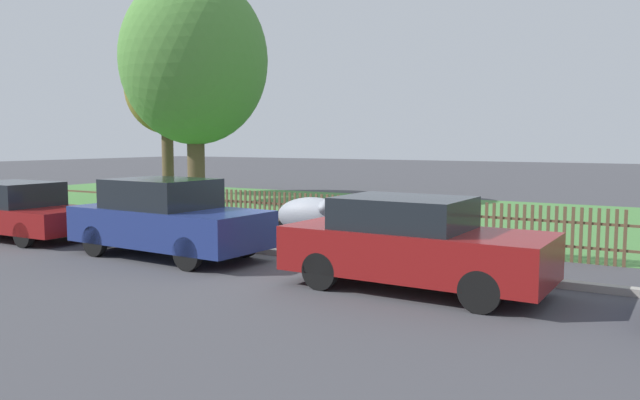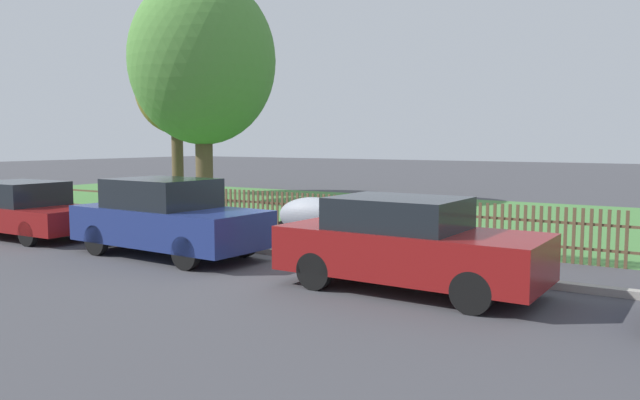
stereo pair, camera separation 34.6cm
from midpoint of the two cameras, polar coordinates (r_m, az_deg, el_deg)
ground_plane at (r=12.60m, az=-4.13°, el=-5.22°), size 120.00×120.00×0.00m
kerb_stone at (r=12.67m, az=-3.87°, el=-4.88°), size 42.25×0.20×0.12m
grass_strip at (r=19.78m, az=9.59°, el=-1.38°), size 42.25×11.59×0.01m
park_fence at (r=14.52m, az=1.29°, el=-1.65°), size 42.25×0.05×1.07m
parked_car_silver_hatchback at (r=16.67m, az=-26.54°, el=-0.85°), size 4.30×1.83×1.34m
parked_car_black_saloon at (r=12.91m, az=-14.55°, el=-1.63°), size 4.24×1.88×1.56m
parked_car_navy_estate at (r=9.81m, az=7.48°, el=-3.97°), size 4.12×1.76×1.45m
covered_motorcycle at (r=13.88m, az=-1.15°, el=-1.48°), size 1.92×0.94×1.07m
tree_nearest_kerb at (r=28.15m, az=-14.23°, el=9.92°), size 3.54×3.54×6.69m
tree_behind_motorcycle at (r=24.00m, az=-11.85°, el=12.37°), size 5.42×5.42×8.41m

